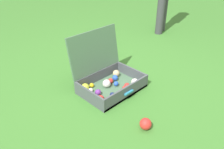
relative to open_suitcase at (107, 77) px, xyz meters
name	(u,v)px	position (x,y,z in m)	size (l,w,h in m)	color
ground_plane	(112,89)	(0.00, -0.06, -0.12)	(16.00, 16.00, 0.00)	#3D7A2D
open_suitcase	(107,77)	(0.00, 0.00, 0.00)	(0.61, 0.52, 0.55)	#4C7051
stray_ball_on_grass	(146,124)	(-0.20, -0.64, -0.07)	(0.10, 0.10, 0.10)	red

